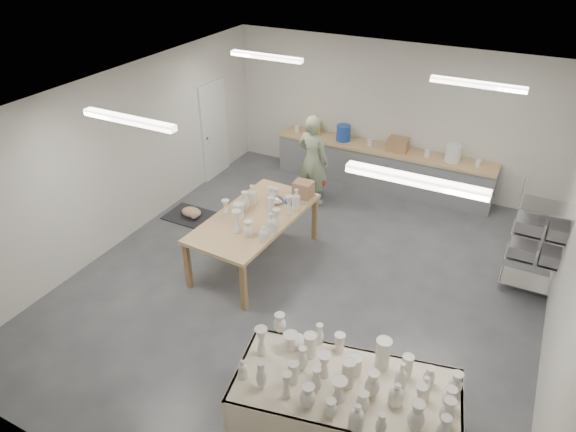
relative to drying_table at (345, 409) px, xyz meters
The scene contains 9 objects.
room 3.39m from the drying_table, 124.31° to the left, with size 8.00×8.02×3.00m.
back_counter 6.27m from the drying_table, 104.67° to the left, with size 4.60×0.60×1.24m.
wire_shelf 4.14m from the drying_table, 66.80° to the left, with size 0.88×0.48×1.80m.
drying_table is the anchor object (origin of this frame).
work_table 3.63m from the drying_table, 134.35° to the left, with size 1.32×2.45×1.27m.
rug 5.48m from the drying_table, 144.45° to the left, with size 1.00×0.70×0.02m, color black.
cat 5.45m from the drying_table, 144.44° to the left, with size 0.45×0.34×0.18m.
potter 5.49m from the drying_table, 118.54° to the left, with size 0.68×0.44×1.86m, color #93A17C.
red_stool 5.71m from the drying_table, 117.25° to the left, with size 0.38×0.38×0.32m.
Camera 1 is at (2.71, -5.99, 5.20)m, focal length 32.00 mm.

